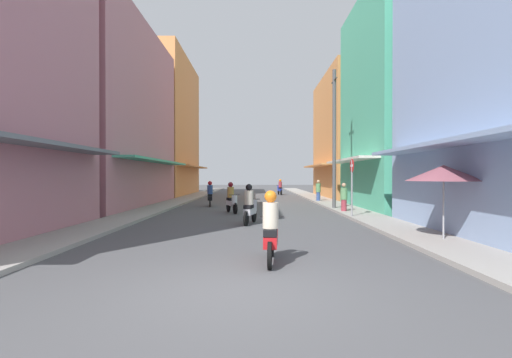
# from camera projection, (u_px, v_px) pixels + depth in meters

# --- Properties ---
(ground_plane) EXTENTS (107.45, 107.45, 0.00)m
(ground_plane) POSITION_uv_depth(u_px,v_px,m) (252.00, 203.00, 26.43)
(ground_plane) COLOR #4C4C4F
(sidewalk_left) EXTENTS (1.78, 56.84, 0.12)m
(sidewalk_left) POSITION_uv_depth(u_px,v_px,m) (177.00, 202.00, 26.44)
(sidewalk_left) COLOR #9E9991
(sidewalk_left) RESTS_ON ground
(sidewalk_right) EXTENTS (1.78, 56.84, 0.12)m
(sidewalk_right) POSITION_uv_depth(u_px,v_px,m) (326.00, 202.00, 26.42)
(sidewalk_right) COLOR #9E9991
(sidewalk_right) RESTS_ON ground
(building_left_mid) EXTENTS (7.05, 13.47, 11.16)m
(building_left_mid) POSITION_uv_depth(u_px,v_px,m) (102.00, 116.00, 22.90)
(building_left_mid) COLOR #B7727F
(building_left_mid) RESTS_ON ground
(building_left_far) EXTENTS (7.05, 12.50, 13.25)m
(building_left_far) POSITION_uv_depth(u_px,v_px,m) (159.00, 128.00, 36.32)
(building_left_far) COLOR #D88C4C
(building_left_far) RESTS_ON ground
(building_right_mid) EXTENTS (7.05, 8.81, 12.10)m
(building_right_mid) POSITION_uv_depth(u_px,v_px,m) (411.00, 104.00, 21.33)
(building_right_mid) COLOR #4CB28C
(building_right_mid) RESTS_ON ground
(building_right_far) EXTENTS (7.05, 11.32, 10.60)m
(building_right_far) POSITION_uv_depth(u_px,v_px,m) (358.00, 137.00, 32.32)
(building_right_far) COLOR #D88C4C
(building_right_far) RESTS_ON ground
(motorbike_white) EXTENTS (0.78, 1.73, 1.58)m
(motorbike_white) POSITION_uv_depth(u_px,v_px,m) (232.00, 199.00, 19.01)
(motorbike_white) COLOR black
(motorbike_white) RESTS_ON ground
(motorbike_silver) EXTENTS (0.65, 1.78, 1.58)m
(motorbike_silver) POSITION_uv_depth(u_px,v_px,m) (251.00, 206.00, 14.59)
(motorbike_silver) COLOR black
(motorbike_silver) RESTS_ON ground
(motorbike_blue) EXTENTS (0.57, 1.80, 1.58)m
(motorbike_blue) POSITION_uv_depth(u_px,v_px,m) (280.00, 188.00, 37.32)
(motorbike_blue) COLOR black
(motorbike_blue) RESTS_ON ground
(motorbike_black) EXTENTS (0.55, 1.81, 1.58)m
(motorbike_black) POSITION_uv_depth(u_px,v_px,m) (210.00, 195.00, 23.16)
(motorbike_black) COLOR black
(motorbike_black) RESTS_ON ground
(motorbike_red) EXTENTS (0.55, 1.81, 1.58)m
(motorbike_red) POSITION_uv_depth(u_px,v_px,m) (271.00, 230.00, 8.07)
(motorbike_red) COLOR black
(motorbike_red) RESTS_ON ground
(pedestrian_far) EXTENTS (0.34, 0.34, 1.61)m
(pedestrian_far) POSITION_uv_depth(u_px,v_px,m) (319.00, 191.00, 26.69)
(pedestrian_far) COLOR #334C8C
(pedestrian_far) RESTS_ON ground
(pedestrian_crossing) EXTENTS (0.34, 0.34, 1.54)m
(pedestrian_crossing) POSITION_uv_depth(u_px,v_px,m) (344.00, 198.00, 18.79)
(pedestrian_crossing) COLOR #99333F
(pedestrian_crossing) RESTS_ON ground
(vendor_umbrella) EXTENTS (2.06, 2.06, 2.20)m
(vendor_umbrella) POSITION_uv_depth(u_px,v_px,m) (444.00, 173.00, 10.44)
(vendor_umbrella) COLOR #99999E
(vendor_umbrella) RESTS_ON ground
(utility_pole) EXTENTS (0.20, 1.20, 7.78)m
(utility_pole) POSITION_uv_depth(u_px,v_px,m) (335.00, 138.00, 20.56)
(utility_pole) COLOR #4C4C4F
(utility_pole) RESTS_ON ground
(street_sign_no_entry) EXTENTS (0.07, 0.60, 2.65)m
(street_sign_no_entry) POSITION_uv_depth(u_px,v_px,m) (352.00, 180.00, 16.38)
(street_sign_no_entry) COLOR gray
(street_sign_no_entry) RESTS_ON ground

